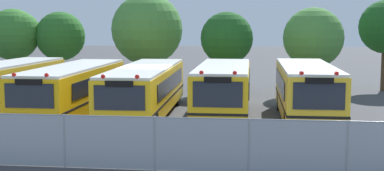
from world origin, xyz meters
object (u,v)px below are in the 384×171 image
object	(u,v)px
tree_5	(384,27)
school_bus_4	(306,90)
school_bus_3	(224,89)
tree_1	(60,36)
tree_4	(314,38)
traffic_cone	(100,155)
school_bus_0	(1,87)
tree_3	(227,39)
school_bus_1	(73,89)
school_bus_2	(146,89)
tree_0	(15,34)
tree_2	(148,30)

from	to	relation	value
tree_5	school_bus_4	bearing A→B (deg)	-117.42
school_bus_3	tree_1	world-z (taller)	tree_1
school_bus_4	tree_4	distance (m)	9.73
tree_1	school_bus_3	bearing A→B (deg)	-42.87
tree_1	traffic_cone	distance (m)	22.19
school_bus_0	tree_3	size ratio (longest dim) A/B	2.09
school_bus_1	school_bus_3	bearing A→B (deg)	-178.10
school_bus_2	traffic_cone	world-z (taller)	school_bus_2
school_bus_2	tree_0	bearing A→B (deg)	-44.16
tree_4	tree_5	world-z (taller)	tree_5
school_bus_0	traffic_cone	world-z (taller)	school_bus_0
school_bus_2	tree_4	bearing A→B (deg)	-135.71
school_bus_3	school_bus_2	bearing A→B (deg)	-1.95
school_bus_0	school_bus_4	xyz separation A→B (m)	(15.07, -0.04, 0.04)
tree_5	traffic_cone	world-z (taller)	tree_5
tree_5	traffic_cone	size ratio (longest dim) A/B	11.46
tree_2	school_bus_2	bearing A→B (deg)	-79.23
tree_0	tree_4	size ratio (longest dim) A/B	1.01
school_bus_0	school_bus_4	size ratio (longest dim) A/B	1.16
school_bus_0	school_bus_2	bearing A→B (deg)	-177.52
school_bus_0	tree_4	size ratio (longest dim) A/B	1.99
school_bus_1	school_bus_4	xyz separation A→B (m)	(11.22, 0.16, 0.07)
school_bus_2	tree_4	world-z (taller)	tree_4
tree_0	tree_3	size ratio (longest dim) A/B	1.05
school_bus_0	tree_2	size ratio (longest dim) A/B	1.67
school_bus_0	school_bus_2	size ratio (longest dim) A/B	0.98
school_bus_0	traffic_cone	xyz separation A→B (m)	(7.65, -8.48, -1.14)
school_bus_2	tree_1	bearing A→B (deg)	-54.40
school_bus_2	traffic_cone	xyz separation A→B (m)	(0.26, -8.61, -1.11)
school_bus_0	tree_2	bearing A→B (deg)	-112.93
school_bus_2	tree_3	world-z (taller)	tree_3
school_bus_0	tree_1	size ratio (longest dim) A/B	2.05
school_bus_4	tree_5	bearing A→B (deg)	-117.73
school_bus_2	tree_3	xyz separation A→B (m)	(3.49, 9.39, 2.19)
school_bus_4	tree_4	world-z (taller)	tree_4
school_bus_0	traffic_cone	bearing A→B (deg)	133.50
tree_2	tree_3	distance (m)	6.02
school_bus_1	school_bus_3	size ratio (longest dim) A/B	1.12
school_bus_0	school_bus_3	world-z (taller)	school_bus_3
school_bus_0	tree_1	xyz separation A→B (m)	(-1.24, 11.58, 2.23)
school_bus_2	school_bus_3	bearing A→B (deg)	177.08
school_bus_3	traffic_cone	size ratio (longest dim) A/B	17.32
school_bus_3	tree_1	distance (m)	17.12
tree_4	school_bus_3	bearing A→B (deg)	-119.06
tree_2	traffic_cone	world-z (taller)	tree_2
school_bus_4	school_bus_2	bearing A→B (deg)	-1.61
school_bus_1	school_bus_4	world-z (taller)	school_bus_4
tree_2	traffic_cone	bearing A→B (deg)	-83.08
school_bus_3	tree_3	xyz separation A→B (m)	(-0.33, 9.49, 2.14)
school_bus_3	school_bus_4	bearing A→B (deg)	178.52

